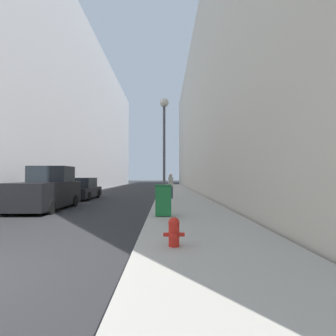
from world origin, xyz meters
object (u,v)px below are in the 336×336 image
Objects in this scene: trash_bin at (163,200)px; parked_sedan_near at (83,189)px; lamppost at (164,131)px; fire_hydrant at (174,231)px; pickup_truck at (45,191)px; pedestrian_on_sidewalk at (171,186)px.

trash_bin is 0.28× the size of parked_sedan_near.
parked_sedan_near is (-6.19, 5.24, -3.52)m from lamppost.
fire_hydrant is 0.13× the size of pickup_truck.
pedestrian_on_sidewalk is at bearing 83.85° from lamppost.
fire_hydrant is 0.38× the size of pedestrian_on_sidewalk.
trash_bin is 0.21× the size of lamppost.
pedestrian_on_sidewalk is at bearing 38.56° from pickup_truck.
lamppost is 7.07m from pickup_truck.
lamppost is 3.40× the size of pedestrian_on_sidewalk.
pickup_truck is at bearing -89.80° from parked_sedan_near.
fire_hydrant is 9.97m from pickup_truck.
fire_hydrant is 0.11× the size of lamppost.
trash_bin is at bearing -25.81° from pickup_truck.
lamppost is at bearing -40.22° from parked_sedan_near.
parked_sedan_near is (-0.02, 6.26, -0.23)m from pickup_truck.
pickup_truck reaches higher than fire_hydrant.
fire_hydrant is 4.64m from trash_bin.
pickup_truck is at bearing 154.19° from trash_bin.
parked_sedan_near is at bearing 114.96° from fire_hydrant.
lamppost reaches higher than fire_hydrant.
lamppost reaches higher than pedestrian_on_sidewalk.
lamppost is (0.01, 4.00, 3.48)m from trash_bin.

